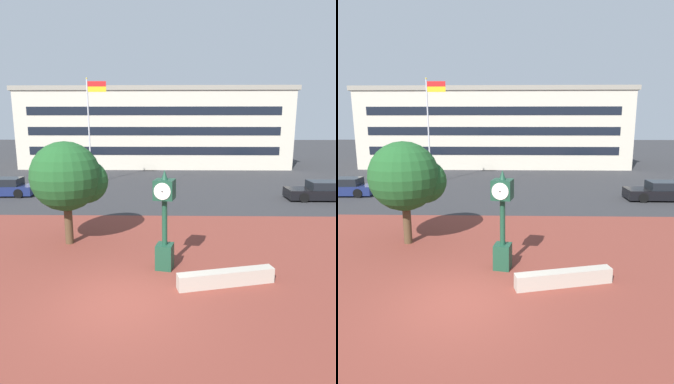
# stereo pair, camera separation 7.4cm
# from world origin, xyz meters

# --- Properties ---
(ground_plane) EXTENTS (200.00, 200.00, 0.00)m
(ground_plane) POSITION_xyz_m (0.00, 0.00, 0.00)
(ground_plane) COLOR #2D2D30
(plaza_brick_paving) EXTENTS (44.00, 13.24, 0.01)m
(plaza_brick_paving) POSITION_xyz_m (0.00, 2.62, 0.00)
(plaza_brick_paving) COLOR brown
(plaza_brick_paving) RESTS_ON ground
(planter_wall) EXTENTS (3.21, 1.13, 0.50)m
(planter_wall) POSITION_xyz_m (3.21, 1.10, 0.25)
(planter_wall) COLOR #ADA393
(planter_wall) RESTS_ON ground
(street_clock) EXTENTS (0.79, 0.83, 3.57)m
(street_clock) POSITION_xyz_m (1.21, 2.33, 1.76)
(street_clock) COLOR #19422D
(street_clock) RESTS_ON ground
(plaza_tree) EXTENTS (3.13, 2.91, 4.40)m
(plaza_tree) POSITION_xyz_m (-2.84, 4.88, 2.87)
(plaza_tree) COLOR #4C3823
(plaza_tree) RESTS_ON ground
(car_street_near) EXTENTS (4.43, 1.99, 1.28)m
(car_street_near) POSITION_xyz_m (-10.70, 14.39, 0.57)
(car_street_near) COLOR navy
(car_street_near) RESTS_ON ground
(car_street_mid) EXTENTS (4.62, 1.95, 1.28)m
(car_street_mid) POSITION_xyz_m (11.60, 13.50, 0.57)
(car_street_mid) COLOR black
(car_street_mid) RESTS_ON ground
(flagpole_primary) EXTENTS (1.64, 0.14, 8.78)m
(flagpole_primary) POSITION_xyz_m (-5.47, 19.24, 5.12)
(flagpole_primary) COLOR silver
(flagpole_primary) RESTS_ON ground
(civic_building) EXTENTS (31.47, 13.20, 9.14)m
(civic_building) POSITION_xyz_m (-0.78, 34.47, 4.58)
(civic_building) COLOR beige
(civic_building) RESTS_ON ground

